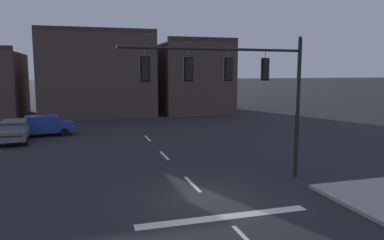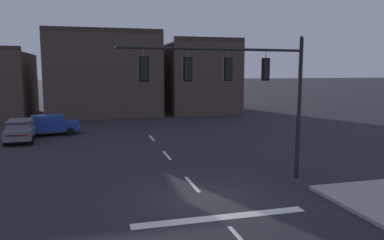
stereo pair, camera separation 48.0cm
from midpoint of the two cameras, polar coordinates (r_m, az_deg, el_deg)
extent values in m
plane|color=#232328|center=(15.41, 2.89, -11.96)|extent=(400.00, 400.00, 0.00)
cube|color=silver|center=(13.65, 5.55, -14.64)|extent=(6.40, 0.50, 0.01)
cube|color=silver|center=(17.23, 0.83, -9.80)|extent=(0.16, 2.40, 0.01)
cube|color=silver|center=(22.86, -3.28, -5.42)|extent=(0.16, 2.40, 0.01)
cube|color=silver|center=(28.64, -5.71, -2.77)|extent=(0.16, 2.40, 0.01)
cylinder|color=black|center=(18.41, 16.79, 1.50)|extent=(0.20, 0.20, 6.60)
cylinder|color=black|center=(16.21, 4.60, 10.80)|extent=(8.52, 0.71, 0.12)
sphere|color=black|center=(18.37, 17.20, 11.95)|extent=(0.18, 0.18, 0.18)
cylinder|color=#56565B|center=(17.30, 12.05, 9.68)|extent=(0.03, 0.03, 0.35)
cube|color=black|center=(17.29, 11.99, 7.61)|extent=(0.32, 0.26, 0.90)
sphere|color=red|center=(17.40, 11.79, 8.54)|extent=(0.20, 0.20, 0.20)
sphere|color=#2D2314|center=(17.40, 11.77, 7.62)|extent=(0.20, 0.20, 0.20)
sphere|color=black|center=(17.40, 11.74, 6.69)|extent=(0.20, 0.20, 0.20)
cube|color=black|center=(17.27, 12.02, 7.61)|extent=(0.42, 0.06, 1.02)
cylinder|color=#56565B|center=(16.43, 6.40, 9.92)|extent=(0.03, 0.03, 0.35)
cube|color=black|center=(16.42, 6.37, 7.74)|extent=(0.32, 0.26, 0.90)
sphere|color=red|center=(16.54, 6.19, 8.71)|extent=(0.20, 0.20, 0.20)
sphere|color=#2D2314|center=(16.53, 6.17, 7.74)|extent=(0.20, 0.20, 0.20)
sphere|color=black|center=(16.54, 6.16, 6.76)|extent=(0.20, 0.20, 0.20)
cube|color=black|center=(16.40, 6.40, 7.73)|extent=(0.42, 0.06, 1.02)
cylinder|color=#56565B|center=(15.73, 0.18, 10.06)|extent=(0.03, 0.03, 0.35)
cube|color=black|center=(15.72, 0.18, 7.79)|extent=(0.32, 0.26, 0.90)
sphere|color=red|center=(15.84, 0.02, 8.80)|extent=(0.20, 0.20, 0.20)
sphere|color=#2D2314|center=(15.84, 0.02, 7.79)|extent=(0.20, 0.20, 0.20)
sphere|color=black|center=(15.84, 0.02, 6.77)|extent=(0.20, 0.20, 0.20)
cube|color=black|center=(15.70, 0.20, 7.79)|extent=(0.42, 0.06, 1.02)
cylinder|color=#56565B|center=(15.22, -6.54, 10.09)|extent=(0.03, 0.03, 0.35)
cube|color=black|center=(15.21, -6.50, 7.74)|extent=(0.32, 0.26, 0.90)
sphere|color=red|center=(15.34, -6.62, 8.79)|extent=(0.20, 0.20, 0.20)
sphere|color=#2D2314|center=(15.34, -6.61, 7.74)|extent=(0.20, 0.20, 0.20)
sphere|color=black|center=(15.34, -6.59, 6.69)|extent=(0.20, 0.20, 0.20)
cube|color=black|center=(15.19, -6.49, 7.74)|extent=(0.42, 0.06, 1.02)
cube|color=navy|center=(31.73, -20.52, -0.93)|extent=(4.59, 2.33, 0.70)
cube|color=navy|center=(31.64, -20.85, 0.19)|extent=(2.64, 1.89, 0.56)
cube|color=#2D3842|center=(31.67, -19.46, 0.22)|extent=(0.43, 1.54, 0.47)
cube|color=#2D3842|center=(31.65, -22.96, 0.05)|extent=(0.40, 1.54, 0.46)
cylinder|color=black|center=(32.69, -17.99, -1.25)|extent=(0.66, 0.30, 0.64)
cylinder|color=black|center=(31.01, -17.77, -1.70)|extent=(0.66, 0.30, 0.64)
cylinder|color=black|center=(32.63, -23.08, -1.50)|extent=(0.66, 0.30, 0.64)
cylinder|color=black|center=(30.95, -23.13, -1.98)|extent=(0.66, 0.30, 0.64)
sphere|color=silver|center=(32.41, -16.71, -0.50)|extent=(0.16, 0.16, 0.16)
sphere|color=silver|center=(31.28, -16.51, -0.78)|extent=(0.16, 0.16, 0.16)
cube|color=maroon|center=(31.75, -24.46, -0.98)|extent=(0.21, 1.36, 0.12)
cube|color=slate|center=(29.77, -24.35, -1.66)|extent=(2.03, 4.49, 0.70)
cube|color=slate|center=(29.53, -24.45, -0.50)|extent=(1.73, 2.54, 0.56)
cube|color=#2D3842|center=(30.29, -24.29, -0.34)|extent=(1.53, 0.33, 0.47)
cube|color=#2D3842|center=(28.38, -24.71, -0.86)|extent=(1.53, 0.30, 0.46)
cylinder|color=black|center=(31.36, -25.57, -1.99)|extent=(0.25, 0.65, 0.64)
cylinder|color=black|center=(31.17, -22.47, -1.88)|extent=(0.25, 0.65, 0.64)
cylinder|color=black|center=(28.52, -26.32, -2.93)|extent=(0.25, 0.65, 0.64)
cylinder|color=black|center=(28.31, -22.92, -2.81)|extent=(0.25, 0.65, 0.64)
sphere|color=silver|center=(31.97, -24.95, -1.01)|extent=(0.16, 0.16, 0.16)
sphere|color=silver|center=(31.85, -22.90, -0.92)|extent=(0.16, 0.16, 0.16)
cube|color=maroon|center=(27.62, -24.85, -2.20)|extent=(1.37, 0.11, 0.12)
cube|color=#473833|center=(44.78, -13.05, 6.61)|extent=(12.34, 10.03, 8.99)
cube|color=#3A2B26|center=(40.27, -13.02, 13.28)|extent=(12.34, 0.60, 0.50)
cube|color=#473833|center=(48.28, 0.65, 6.46)|extent=(8.14, 13.51, 8.30)
cube|color=#3A2B26|center=(42.22, 3.07, 12.25)|extent=(8.14, 0.60, 0.50)
camera|label=1|loc=(0.24, -89.19, 0.11)|focal=34.77mm
camera|label=2|loc=(0.24, 90.81, -0.11)|focal=34.77mm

